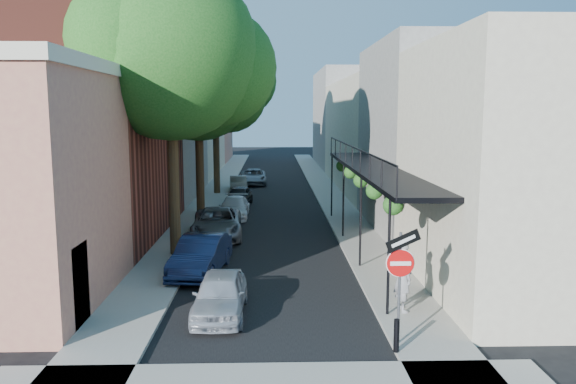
{
  "coord_description": "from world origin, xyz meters",
  "views": [
    {
      "loc": [
        0.09,
        -12.03,
        5.75
      ],
      "look_at": [
        0.66,
        8.55,
        2.8
      ],
      "focal_mm": 35.0,
      "sensor_mm": 36.0,
      "label": 1
    }
  ],
  "objects": [
    {
      "name": "buildings_right",
      "position": [
        8.99,
        29.49,
        4.42
      ],
      "size": [
        9.8,
        55.0,
        10.0
      ],
      "color": "beige",
      "rests_on": "ground"
    },
    {
      "name": "ground",
      "position": [
        0.0,
        0.0,
        0.0
      ],
      "size": [
        160.0,
        160.0,
        0.0
      ],
      "primitive_type": "plane",
      "color": "black",
      "rests_on": "ground"
    },
    {
      "name": "parked_car_g",
      "position": [
        -1.43,
        32.47,
        0.61
      ],
      "size": [
        2.16,
        4.46,
        1.22
      ],
      "primitive_type": "imported",
      "rotation": [
        0.0,
        0.0,
        0.03
      ],
      "color": "gray",
      "rests_on": "ground"
    },
    {
      "name": "parked_car_e",
      "position": [
        -1.97,
        22.2,
        0.6
      ],
      "size": [
        1.75,
        3.63,
        1.19
      ],
      "primitive_type": "imported",
      "rotation": [
        0.0,
        0.0,
        -0.1
      ],
      "color": "black",
      "rests_on": "ground"
    },
    {
      "name": "parked_car_a",
      "position": [
        -1.41,
        3.36,
        0.61
      ],
      "size": [
        1.47,
        3.59,
        1.22
      ],
      "primitive_type": "imported",
      "rotation": [
        0.0,
        0.0,
        -0.01
      ],
      "color": "#9AA0AA",
      "rests_on": "ground"
    },
    {
      "name": "buildings_left",
      "position": [
        -9.3,
        28.76,
        4.94
      ],
      "size": [
        10.1,
        59.1,
        12.0
      ],
      "color": "tan",
      "rests_on": "ground"
    },
    {
      "name": "oak_far",
      "position": [
        -3.35,
        27.27,
        8.26
      ],
      "size": [
        7.7,
        7.0,
        11.9
      ],
      "color": "#372516",
      "rests_on": "ground"
    },
    {
      "name": "road_surface",
      "position": [
        0.0,
        30.0,
        0.01
      ],
      "size": [
        6.0,
        64.0,
        0.01
      ],
      "primitive_type": "cube",
      "color": "black",
      "rests_on": "ground"
    },
    {
      "name": "sign_post",
      "position": [
        3.16,
        0.97,
        2.04
      ],
      "size": [
        0.89,
        0.17,
        2.99
      ],
      "color": "#595B60",
      "rests_on": "ground"
    },
    {
      "name": "parked_car_b",
      "position": [
        -2.48,
        7.52,
        0.68
      ],
      "size": [
        1.97,
        4.29,
        1.36
      ],
      "primitive_type": "imported",
      "rotation": [
        0.0,
        0.0,
        -0.13
      ],
      "color": "#151F41",
      "rests_on": "ground"
    },
    {
      "name": "parked_car_c",
      "position": [
        -2.47,
        13.33,
        0.67
      ],
      "size": [
        2.53,
        4.95,
        1.34
      ],
      "primitive_type": "imported",
      "rotation": [
        0.0,
        0.0,
        0.06
      ],
      "color": "slate",
      "rests_on": "ground"
    },
    {
      "name": "pedestrian",
      "position": [
        3.78,
        3.25,
        1.12
      ],
      "size": [
        0.59,
        0.8,
        2.0
      ],
      "primitive_type": "imported",
      "rotation": [
        0.0,
        0.0,
        1.74
      ],
      "color": "gray",
      "rests_on": "sidewalk_right"
    },
    {
      "name": "sidewalk_right",
      "position": [
        4.0,
        30.0,
        0.06
      ],
      "size": [
        2.0,
        64.0,
        0.12
      ],
      "primitive_type": "cube",
      "color": "gray",
      "rests_on": "ground"
    },
    {
      "name": "bollard",
      "position": [
        3.0,
        0.5,
        0.52
      ],
      "size": [
        0.14,
        0.14,
        0.8
      ],
      "primitive_type": "cylinder",
      "color": "black",
      "rests_on": "sidewalk_right"
    },
    {
      "name": "parked_car_f",
      "position": [
        -2.39,
        28.27,
        0.56
      ],
      "size": [
        1.51,
        3.49,
        1.12
      ],
      "primitive_type": "imported",
      "rotation": [
        0.0,
        0.0,
        0.1
      ],
      "color": "slate",
      "rests_on": "ground"
    },
    {
      "name": "sidewalk_left",
      "position": [
        -4.0,
        30.0,
        0.06
      ],
      "size": [
        2.0,
        64.0,
        0.12
      ],
      "primitive_type": "cube",
      "color": "gray",
      "rests_on": "ground"
    },
    {
      "name": "parked_car_d",
      "position": [
        -2.01,
        18.2,
        0.57
      ],
      "size": [
        1.63,
        3.92,
        1.13
      ],
      "primitive_type": "imported",
      "rotation": [
        0.0,
        0.0,
        -0.01
      ],
      "color": "silver",
      "rests_on": "ground"
    },
    {
      "name": "oak_near",
      "position": [
        -3.37,
        10.26,
        7.88
      ],
      "size": [
        7.48,
        6.8,
        11.42
      ],
      "color": "#372516",
      "rests_on": "ground"
    },
    {
      "name": "oak_mid",
      "position": [
        -3.42,
        18.23,
        7.06
      ],
      "size": [
        6.6,
        6.0,
        10.2
      ],
      "color": "#372516",
      "rests_on": "ground"
    }
  ]
}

